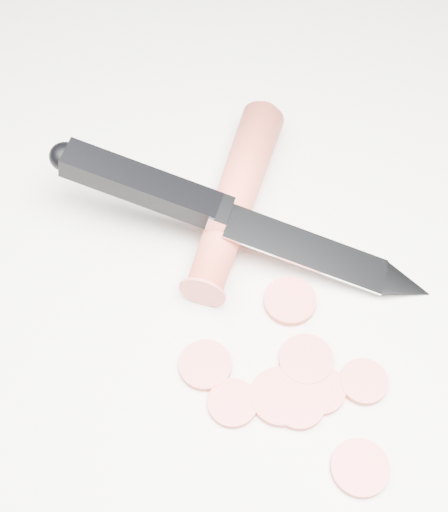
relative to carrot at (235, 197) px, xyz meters
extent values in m
plane|color=silver|center=(0.00, -0.10, -0.02)|extent=(2.40, 2.40, 0.00)
cylinder|color=#DD4734|center=(0.00, 0.00, 0.00)|extent=(0.11, 0.17, 0.03)
cylinder|color=#E65D52|center=(-0.05, -0.12, -0.01)|extent=(0.04, 0.04, 0.01)
cylinder|color=#E65D52|center=(0.03, -0.21, -0.01)|extent=(0.04, 0.04, 0.01)
cylinder|color=#E65D52|center=(0.02, -0.14, -0.01)|extent=(0.04, 0.04, 0.01)
cylinder|color=#E65D52|center=(0.01, -0.16, -0.01)|extent=(0.04, 0.04, 0.01)
cylinder|color=#E65D52|center=(0.05, -0.16, -0.01)|extent=(0.03, 0.03, 0.01)
cylinder|color=#E65D52|center=(0.02, -0.09, -0.01)|extent=(0.04, 0.04, 0.01)
cylinder|color=#E65D52|center=(0.02, -0.16, -0.01)|extent=(0.04, 0.04, 0.01)
cylinder|color=#E65D52|center=(-0.04, -0.15, -0.01)|extent=(0.03, 0.03, 0.01)
cylinder|color=#E65D52|center=(0.00, -0.16, -0.01)|extent=(0.04, 0.04, 0.01)
camera|label=1|loc=(-0.08, -0.32, 0.44)|focal=50.00mm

